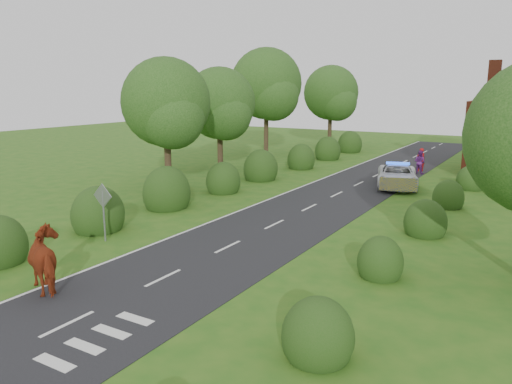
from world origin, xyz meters
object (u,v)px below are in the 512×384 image
Objects in this scene: police_van at (397,176)px; pedestrian_purple at (420,162)px; cow at (50,264)px; road_sign at (103,204)px; pedestrian_red at (421,160)px.

pedestrian_purple is at bearing 72.92° from police_van.
cow is 23.43m from police_van.
road_sign is 5.24m from cow.
road_sign is 1.06× the size of cow.
road_sign is 19.82m from police_van.
cow is 29.37m from pedestrian_purple.
pedestrian_red is 1.19m from pedestrian_purple.
police_van is (5.05, 22.88, -0.10)m from cow.
road_sign is at bearing -128.91° from police_van.
pedestrian_purple is (7.55, 24.37, -0.76)m from road_sign.
pedestrian_purple is (0.05, 6.05, 0.14)m from police_van.
police_van is at bearing -172.87° from cow.
road_sign is 0.43× the size of police_van.
pedestrian_red reaches higher than police_van.
road_sign is 1.38× the size of pedestrian_red.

